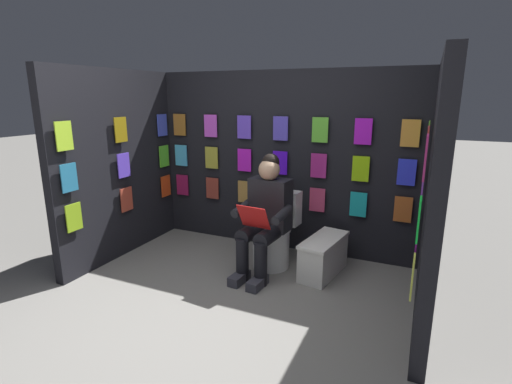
{
  "coord_description": "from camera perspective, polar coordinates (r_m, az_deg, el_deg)",
  "views": [
    {
      "loc": [
        -1.48,
        2.25,
        1.74
      ],
      "look_at": [
        -0.04,
        -0.96,
        0.85
      ],
      "focal_mm": 26.87,
      "sensor_mm": 36.0,
      "label": 1
    }
  ],
  "objects": [
    {
      "name": "ground_plane",
      "position": [
        3.2,
        -8.16,
        -18.83
      ],
      "size": [
        30.0,
        30.0,
        0.0
      ],
      "primitive_type": "plane",
      "color": "gray"
    },
    {
      "name": "display_wall_back",
      "position": [
        4.36,
        3.98,
        4.47
      ],
      "size": [
        3.13,
        0.14,
        2.01
      ],
      "color": "black",
      "rests_on": "ground"
    },
    {
      "name": "display_wall_left",
      "position": [
        3.2,
        24.93,
        -0.4
      ],
      "size": [
        0.14,
        1.74,
        2.01
      ],
      "color": "black",
      "rests_on": "ground"
    },
    {
      "name": "display_wall_right",
      "position": [
        4.42,
        -19.89,
        3.78
      ],
      "size": [
        0.14,
        1.74,
        2.01
      ],
      "color": "black",
      "rests_on": "ground"
    },
    {
      "name": "toilet",
      "position": [
        4.03,
        2.76,
        -6.32
      ],
      "size": [
        0.42,
        0.57,
        0.77
      ],
      "rotation": [
        0.0,
        0.0,
        -0.09
      ],
      "color": "white",
      "rests_on": "ground"
    },
    {
      "name": "person_reading",
      "position": [
        3.75,
        1.3,
        -3.48
      ],
      "size": [
        0.55,
        0.71,
        1.19
      ],
      "rotation": [
        0.0,
        0.0,
        -0.09
      ],
      "color": "black",
      "rests_on": "ground"
    },
    {
      "name": "comic_longbox_near",
      "position": [
        3.91,
        10.0,
        -9.37
      ],
      "size": [
        0.38,
        0.7,
        0.38
      ],
      "rotation": [
        0.0,
        0.0,
        -0.16
      ],
      "color": "white",
      "rests_on": "ground"
    }
  ]
}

